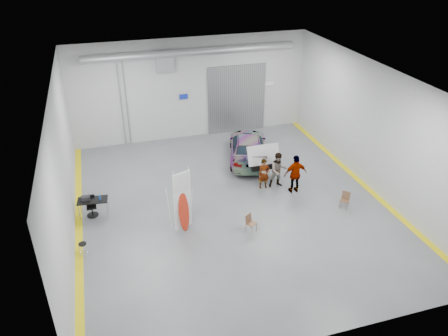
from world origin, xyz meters
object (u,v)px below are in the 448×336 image
object	(u,v)px
person_b	(278,170)
person_c	(295,174)
folding_chair_near	(251,226)
shop_stool	(84,250)
folding_chair_far	(344,203)
office_chair	(92,207)
work_table	(91,200)
sedan_car	(248,147)
surfboard_display	(181,207)
person_a	(264,174)

from	to	relation	value
person_b	person_c	bearing A→B (deg)	-46.39
folding_chair_near	shop_stool	size ratio (longest dim) A/B	1.25
shop_stool	folding_chair_far	bearing A→B (deg)	0.55
shop_stool	office_chair	size ratio (longest dim) A/B	0.66
work_table	folding_chair_near	bearing A→B (deg)	-25.97
sedan_car	shop_stool	xyz separation A→B (m)	(-8.86, -6.00, -0.41)
folding_chair_near	folding_chair_far	distance (m)	4.69
shop_stool	office_chair	world-z (taller)	office_chair
sedan_car	shop_stool	distance (m)	10.71
surfboard_display	work_table	distance (m)	4.25
person_a	person_b	xyz separation A→B (m)	(0.72, -0.07, 0.13)
person_b	folding_chair_near	xyz separation A→B (m)	(-2.50, -3.10, -0.67)
sedan_car	person_c	bearing A→B (deg)	122.04
folding_chair_near	person_c	bearing A→B (deg)	5.40
person_c	folding_chair_near	bearing A→B (deg)	39.22
person_a	office_chair	xyz separation A→B (m)	(-8.18, -0.02, -0.36)
shop_stool	work_table	bearing A→B (deg)	81.38
sedan_car	shop_stool	size ratio (longest dim) A/B	7.95
work_table	office_chair	size ratio (longest dim) A/B	1.44
shop_stool	person_b	bearing A→B (deg)	16.52
person_a	folding_chair_near	distance (m)	3.68
person_c	surfboard_display	bearing A→B (deg)	15.86
work_table	office_chair	world-z (taller)	work_table
person_b	folding_chair_near	size ratio (longest dim) A/B	2.34
person_b	folding_chair_far	world-z (taller)	person_b
surfboard_display	office_chair	xyz separation A→B (m)	(-3.62, 2.27, -0.79)
person_c	folding_chair_far	xyz separation A→B (m)	(1.59, -1.95, -0.74)
folding_chair_far	work_table	bearing A→B (deg)	-149.36
person_c	folding_chair_far	size ratio (longest dim) A/B	2.51
person_c	office_chair	bearing A→B (deg)	-3.19
surfboard_display	shop_stool	xyz separation A→B (m)	(-4.02, -0.54, -0.90)
surfboard_display	folding_chair_near	distance (m)	3.08
folding_chair_far	person_b	bearing A→B (deg)	173.52
work_table	office_chair	distance (m)	0.40
folding_chair_far	shop_stool	bearing A→B (deg)	-135.29
person_b	person_c	xyz separation A→B (m)	(0.58, -0.70, 0.07)
folding_chair_far	shop_stool	size ratio (longest dim) A/B	1.26
sedan_car	person_b	bearing A→B (deg)	115.24
person_b	folding_chair_far	size ratio (longest dim) A/B	2.33
person_b	surfboard_display	world-z (taller)	surfboard_display
sedan_car	office_chair	size ratio (longest dim) A/B	5.22
sedan_car	person_b	size ratio (longest dim) A/B	2.72
person_a	shop_stool	size ratio (longest dim) A/B	2.51
person_a	person_b	size ratio (longest dim) A/B	0.86
shop_stool	office_chair	bearing A→B (deg)	81.91
folding_chair_far	office_chair	distance (m)	11.40
person_c	work_table	bearing A→B (deg)	-2.96
sedan_car	surfboard_display	size ratio (longest dim) A/B	1.66
folding_chair_far	person_c	bearing A→B (deg)	173.44
folding_chair_near	office_chair	distance (m)	7.14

